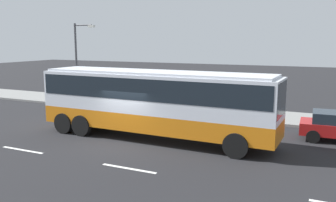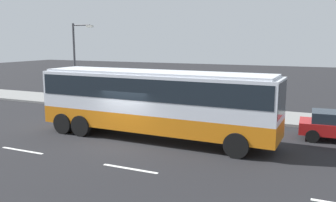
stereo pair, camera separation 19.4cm
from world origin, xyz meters
name	(u,v)px [view 1 (the left image)]	position (x,y,z in m)	size (l,w,h in m)	color
ground_plane	(123,143)	(0.00, 0.00, 0.00)	(120.00, 120.00, 0.00)	black
sidewalk_curb	(191,110)	(0.00, 8.93, 0.07)	(80.00, 4.00, 0.15)	gray
lane_centreline	(68,158)	(-0.92, -2.88, 0.00)	(31.75, 0.16, 0.01)	white
coach_bus	(155,97)	(1.02, 1.38, 2.13)	(12.26, 2.85, 3.43)	orange
pedestrian_near_curb	(142,93)	(-3.82, 8.75, 1.11)	(0.32, 0.32, 1.66)	#38334C
street_lamp	(78,57)	(-8.80, 7.73, 3.70)	(1.87, 0.24, 6.07)	#47474C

